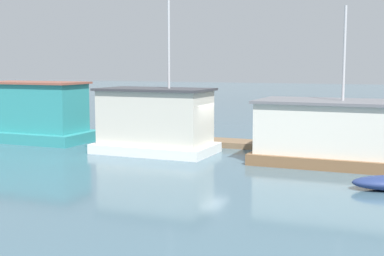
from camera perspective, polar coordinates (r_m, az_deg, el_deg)
ground_plane at (r=26.46m, az=0.84°, el=-2.78°), size 200.00×200.00×0.00m
dock_walkway at (r=29.26m, az=3.10°, el=-1.56°), size 33.80×1.83×0.30m
houseboat_teal at (r=32.15m, az=-16.38°, el=1.49°), size 6.70×3.55×3.42m
houseboat_white at (r=26.68m, az=-3.94°, el=0.67°), size 5.86×3.32×7.47m
houseboat_brown at (r=24.57m, az=15.43°, el=-0.51°), size 7.41×4.07×6.93m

